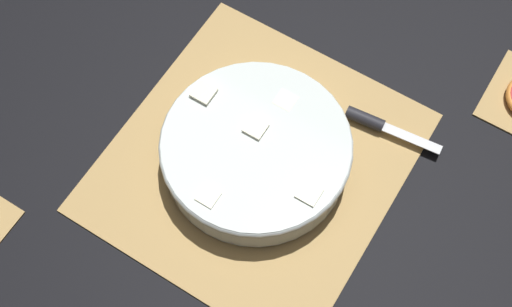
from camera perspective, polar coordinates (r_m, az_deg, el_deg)
ground_plane at (r=0.98m, az=0.00°, el=-0.70°), size 6.00×6.00×0.00m
bamboo_mat_center at (r=0.98m, az=0.00°, el=-0.62°), size 0.40×0.38×0.01m
fruit_salad_bowl at (r=0.95m, az=0.01°, el=0.26°), size 0.26×0.26×0.06m
paring_knife at (r=1.01m, az=9.11°, el=2.59°), size 0.03×0.14×0.02m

